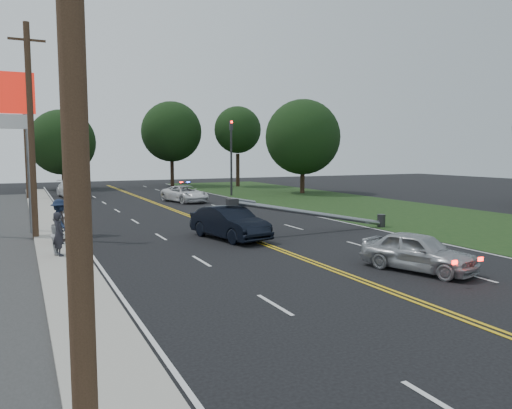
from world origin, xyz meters
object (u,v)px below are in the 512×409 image
waiting_sedan (418,252)px  bystander_c (60,221)px  pylon_sign (0,113)px  traffic_signal (231,151)px  fallen_streetlight (321,214)px  utility_pole_far (26,141)px  crashed_sedan (230,223)px  utility_pole_near (72,57)px  bystander_a (59,234)px  bystander_d (61,224)px  utility_pole_mid (31,131)px  emergency_b (73,189)px  emergency_a (185,194)px  bystander_b (58,234)px

waiting_sedan → bystander_c: 14.91m
pylon_sign → traffic_signal: pylon_sign is taller
fallen_streetlight → bystander_c: size_ratio=4.78×
utility_pole_far → crashed_sedan: bearing=-72.2°
utility_pole_near → crashed_sedan: utility_pole_near is taller
bystander_a → bystander_d: size_ratio=1.07×
waiting_sedan → bystander_c: (-10.85, 10.21, 0.42)m
traffic_signal → bystander_c: size_ratio=3.60×
crashed_sedan → bystander_d: bearing=152.3°
utility_pole_mid → waiting_sedan: 17.86m
utility_pole_far → crashed_sedan: (8.31, -25.95, -4.31)m
traffic_signal → utility_pole_far: size_ratio=0.70×
bystander_a → crashed_sedan: bearing=-98.1°
emergency_b → bystander_d: 24.42m
utility_pole_near → emergency_a: utility_pole_near is taller
bystander_a → bystander_b: bystander_a is taller
utility_pole_mid → emergency_a: size_ratio=2.06×
bystander_a → bystander_b: size_ratio=1.09×
emergency_a → emergency_b: (-7.97, 8.38, 0.10)m
utility_pole_mid → bystander_a: size_ratio=5.89×
pylon_sign → bystander_a: pylon_sign is taller
pylon_sign → bystander_b: pylon_sign is taller
fallen_streetlight → emergency_a: 18.05m
traffic_signal → emergency_b: bearing=162.5°
utility_pole_mid → bystander_a: (0.69, -5.23, -4.12)m
utility_pole_far → emergency_b: (3.71, 0.35, -4.30)m
crashed_sedan → emergency_b: 26.70m
emergency_b → bystander_b: bystander_b is taller
crashed_sedan → bystander_c: bystander_c is taller
traffic_signal → fallen_streetlight: 22.62m
emergency_b → bystander_a: bearing=-101.9°
crashed_sedan → utility_pole_mid: bearing=142.3°
utility_pole_mid → bystander_d: bearing=-62.7°
crashed_sedan → waiting_sedan: 9.40m
fallen_streetlight → traffic_signal: bearing=79.4°
pylon_sign → bystander_d: bearing=-59.7°
pylon_sign → waiting_sedan: bearing=-48.3°
utility_pole_near → fallen_streetlight: bearing=50.1°
traffic_signal → emergency_a: size_ratio=1.45×
waiting_sedan → utility_pole_mid: bearing=112.9°
bystander_a → emergency_a: bearing=-47.4°
utility_pole_far → waiting_sedan: 36.90m
crashed_sedan → utility_pole_near: bearing=-129.6°
emergency_b → waiting_sedan: bearing=-82.7°
emergency_b → bystander_d: (-2.72, -24.27, 0.13)m
utility_pole_far → bystander_c: bearing=-87.8°
fallen_streetlight → crashed_sedan: size_ratio=1.99×
pylon_sign → waiting_sedan: 20.37m
waiting_sedan → utility_pole_near: bearing=-168.2°
utility_pole_far → bystander_c: utility_pole_far is taller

